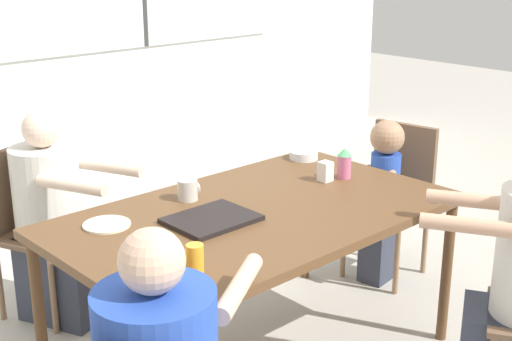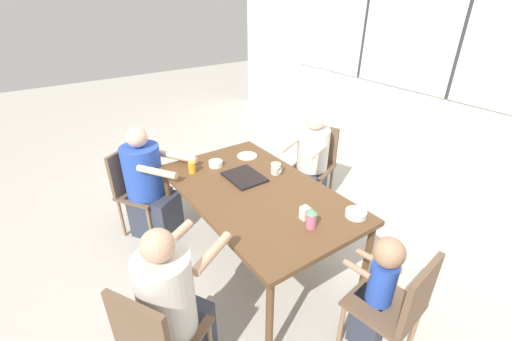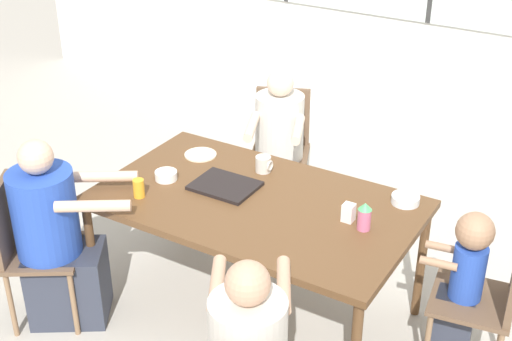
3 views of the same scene
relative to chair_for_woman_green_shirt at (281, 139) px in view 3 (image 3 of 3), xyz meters
name	(u,v)px [view 3 (image 3 of 3)]	position (x,y,z in m)	size (l,w,h in m)	color
ground_plane	(256,310)	(0.49, -1.17, -0.52)	(16.00, 16.00, 0.00)	#B2ADA3
dining_table	(256,209)	(0.49, -1.17, 0.18)	(1.72, 1.02, 0.75)	brown
chair_for_woman_green_shirt	(281,139)	(0.00, 0.00, 0.00)	(0.52, 0.52, 0.87)	brown
chair_for_man_blue_shirt	(25,241)	(-0.57, -1.86, 0.00)	(0.55, 0.55, 0.87)	brown
chair_for_toddler	(493,291)	(1.75, -0.99, 0.00)	(0.45, 0.45, 0.87)	brown
person_woman_green_shirt	(278,154)	(0.07, -0.16, -0.04)	(0.54, 0.68, 1.08)	#333847
person_man_blue_shirt	(57,243)	(-0.43, -1.77, -0.02)	(0.72, 0.63, 1.12)	#333847
person_toddler	(461,290)	(1.60, -1.01, -0.04)	(0.34, 0.22, 0.93)	#333847
food_tray_dark	(225,186)	(0.27, -1.14, 0.24)	(0.35, 0.28, 0.02)	black
coffee_mug	(264,164)	(0.36, -0.87, 0.28)	(0.10, 0.09, 0.09)	beige
sippy_cup	(364,216)	(1.11, -1.14, 0.31)	(0.07, 0.07, 0.15)	#CC668C
juice_glass	(139,188)	(-0.07, -1.47, 0.29)	(0.06, 0.06, 0.10)	gold
milk_carton_small	(348,213)	(1.01, -1.11, 0.28)	(0.06, 0.06, 0.10)	silver
bowl_white_shallow	(166,175)	(-0.06, -1.23, 0.26)	(0.13, 0.13, 0.05)	white
bowl_cereal	(405,199)	(1.19, -0.79, 0.26)	(0.15, 0.15, 0.04)	silver
plate_tortillas	(200,155)	(-0.07, -0.89, 0.24)	(0.19, 0.19, 0.01)	beige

